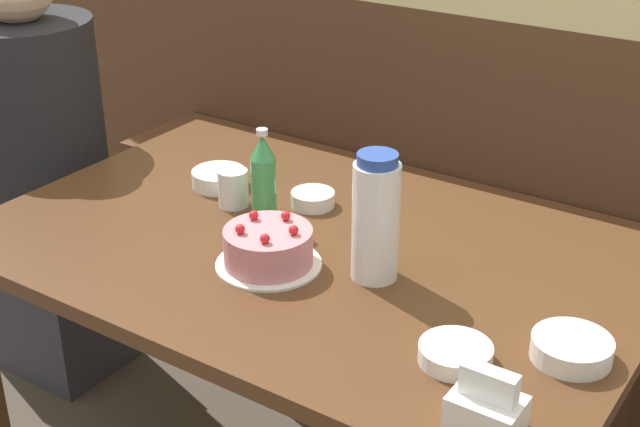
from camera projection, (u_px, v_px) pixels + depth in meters
bench_seat at (464, 279)px, 2.72m from camera, size 2.48×0.38×0.47m
dining_table at (310, 278)px, 1.92m from camera, size 1.41×0.90×0.73m
birthday_cake at (268, 248)px, 1.79m from camera, size 0.22×0.22×0.10m
water_pitcher at (376, 218)px, 1.71m from camera, size 0.09×0.09×0.26m
soju_bottle at (263, 177)px, 1.96m from camera, size 0.06×0.06×0.21m
napkin_holder at (487, 407)px, 1.34m from camera, size 0.11×0.08×0.11m
bowl_soup_white at (313, 199)px, 2.05m from camera, size 0.10×0.10×0.03m
bowl_rice_small at (455, 354)px, 1.50m from camera, size 0.13×0.13×0.03m
bowl_side_dish at (572, 349)px, 1.51m from camera, size 0.14×0.14×0.04m
bowl_sauce_shallow at (219, 178)px, 2.14m from camera, size 0.13×0.13×0.04m
glass_water_tall at (233, 188)px, 2.04m from camera, size 0.07×0.07×0.09m
person_pale_blue_shirt at (42, 173)px, 2.48m from camera, size 0.37×0.37×1.25m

